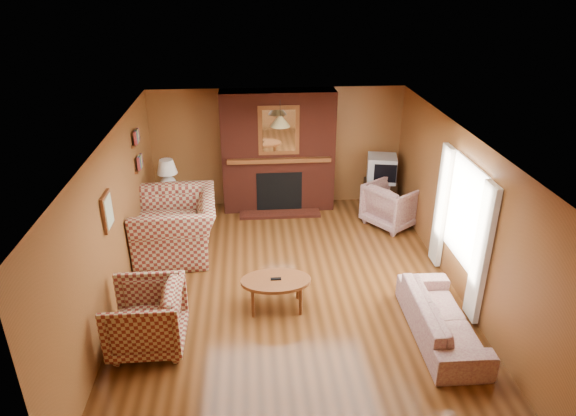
{
  "coord_description": "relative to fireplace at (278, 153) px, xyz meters",
  "views": [
    {
      "loc": [
        -0.56,
        -6.59,
        4.46
      ],
      "look_at": [
        0.0,
        0.6,
        1.09
      ],
      "focal_mm": 32.0,
      "sensor_mm": 36.0,
      "label": 1
    }
  ],
  "objects": [
    {
      "name": "wall_right",
      "position": [
        2.5,
        -2.98,
        0.02
      ],
      "size": [
        0.0,
        6.5,
        6.5
      ],
      "primitive_type": "plane",
      "rotation": [
        1.57,
        0.0,
        -1.57
      ],
      "color": "brown",
      "rests_on": "floor"
    },
    {
      "name": "ceiling",
      "position": [
        0.0,
        -2.98,
        1.22
      ],
      "size": [
        6.5,
        6.5,
        0.0
      ],
      "primitive_type": "plane",
      "rotation": [
        3.14,
        0.0,
        0.0
      ],
      "color": "silver",
      "rests_on": "wall_back"
    },
    {
      "name": "floor",
      "position": [
        0.0,
        -2.98,
        -1.18
      ],
      "size": [
        6.5,
        6.5,
        0.0
      ],
      "primitive_type": "plane",
      "color": "#47260F",
      "rests_on": "ground"
    },
    {
      "name": "plaid_loveseat",
      "position": [
        -1.85,
        -1.7,
        -0.67
      ],
      "size": [
        1.48,
        1.66,
        1.01
      ],
      "primitive_type": "imported",
      "rotation": [
        0.0,
        0.0,
        -1.49
      ],
      "color": "maroon",
      "rests_on": "floor"
    },
    {
      "name": "tv_stand",
      "position": [
        2.05,
        -0.18,
        -0.88
      ],
      "size": [
        0.59,
        0.54,
        0.6
      ],
      "primitive_type": "cube",
      "rotation": [
        0.0,
        0.0,
        0.08
      ],
      "color": "black",
      "rests_on": "floor"
    },
    {
      "name": "side_table",
      "position": [
        -2.1,
        -0.53,
        -0.85
      ],
      "size": [
        0.52,
        0.52,
        0.66
      ],
      "primitive_type": "cube",
      "rotation": [
        0.0,
        0.0,
        0.05
      ],
      "color": "brown",
      "rests_on": "floor"
    },
    {
      "name": "wall_back",
      "position": [
        0.0,
        0.27,
        0.02
      ],
      "size": [
        6.5,
        0.0,
        6.5
      ],
      "primitive_type": "plane",
      "rotation": [
        1.57,
        0.0,
        0.0
      ],
      "color": "brown",
      "rests_on": "floor"
    },
    {
      "name": "wall_left",
      "position": [
        -2.5,
        -2.98,
        0.02
      ],
      "size": [
        0.0,
        6.5,
        6.5
      ],
      "primitive_type": "plane",
      "rotation": [
        1.57,
        0.0,
        1.57
      ],
      "color": "brown",
      "rests_on": "floor"
    },
    {
      "name": "plaid_armchair",
      "position": [
        -1.95,
        -4.13,
        -0.75
      ],
      "size": [
        0.96,
        0.93,
        0.87
      ],
      "primitive_type": "imported",
      "rotation": [
        0.0,
        0.0,
        -1.57
      ],
      "color": "maroon",
      "rests_on": "floor"
    },
    {
      "name": "fireplace",
      "position": [
        0.0,
        0.0,
        0.0
      ],
      "size": [
        2.2,
        0.82,
        2.4
      ],
      "color": "#501C11",
      "rests_on": "floor"
    },
    {
      "name": "floral_armchair",
      "position": [
        2.11,
        -0.94,
        -0.77
      ],
      "size": [
        1.25,
        1.25,
        0.83
      ],
      "primitive_type": "imported",
      "rotation": [
        0.0,
        0.0,
        2.18
      ],
      "color": "#C0B294",
      "rests_on": "floor"
    },
    {
      "name": "bookshelf",
      "position": [
        -2.44,
        -1.08,
        0.48
      ],
      "size": [
        0.09,
        0.55,
        0.71
      ],
      "color": "brown",
      "rests_on": "wall_left"
    },
    {
      "name": "table_lamp",
      "position": [
        -2.1,
        -0.53,
        -0.18
      ],
      "size": [
        0.38,
        0.38,
        0.63
      ],
      "color": "white",
      "rests_on": "side_table"
    },
    {
      "name": "coffee_table",
      "position": [
        -0.25,
        -3.44,
        -0.76
      ],
      "size": [
        1.0,
        0.62,
        0.49
      ],
      "color": "brown",
      "rests_on": "floor"
    },
    {
      "name": "floral_sofa",
      "position": [
        1.9,
        -4.24,
        -0.91
      ],
      "size": [
        0.76,
        1.88,
        0.55
      ],
      "primitive_type": "imported",
      "rotation": [
        0.0,
        0.0,
        1.56
      ],
      "color": "#C0B294",
      "rests_on": "floor"
    },
    {
      "name": "wall_front",
      "position": [
        0.0,
        -6.23,
        0.02
      ],
      "size": [
        6.5,
        0.0,
        6.5
      ],
      "primitive_type": "plane",
      "rotation": [
        -1.57,
        0.0,
        0.0
      ],
      "color": "brown",
      "rests_on": "floor"
    },
    {
      "name": "crt_tv",
      "position": [
        2.05,
        -0.19,
        -0.32
      ],
      "size": [
        0.65,
        0.65,
        0.52
      ],
      "color": "#AEB1B6",
      "rests_on": "tv_stand"
    },
    {
      "name": "pendant_light",
      "position": [
        0.0,
        -0.68,
        0.82
      ],
      "size": [
        0.36,
        0.36,
        0.48
      ],
      "color": "black",
      "rests_on": "ceiling"
    },
    {
      "name": "window_right",
      "position": [
        2.45,
        -3.18,
        -0.06
      ],
      "size": [
        0.1,
        1.85,
        2.0
      ],
      "color": "beige",
      "rests_on": "wall_right"
    },
    {
      "name": "botanical_print",
      "position": [
        -2.47,
        -3.28,
        0.37
      ],
      "size": [
        0.05,
        0.4,
        0.5
      ],
      "color": "brown",
      "rests_on": "wall_left"
    }
  ]
}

